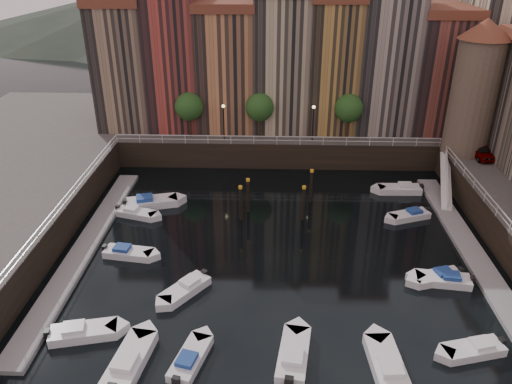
{
  "coord_description": "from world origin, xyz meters",
  "views": [
    {
      "loc": [
        -0.55,
        -36.23,
        23.21
      ],
      "look_at": [
        -1.92,
        4.0,
        3.03
      ],
      "focal_mm": 35.0,
      "sensor_mm": 36.0,
      "label": 1
    }
  ],
  "objects_px": {
    "boat_left_2": "(128,253)",
    "boat_left_3": "(136,213)",
    "mooring_pilings": "(276,197)",
    "gangway": "(446,178)",
    "car_a": "(480,152)",
    "corner_tower": "(475,86)"
  },
  "relations": [
    {
      "from": "corner_tower",
      "to": "gangway",
      "type": "xyz_separation_m",
      "value": [
        -2.9,
        -4.5,
        -8.28
      ]
    },
    {
      "from": "mooring_pilings",
      "to": "boat_left_2",
      "type": "relative_size",
      "value": 1.64
    },
    {
      "from": "corner_tower",
      "to": "car_a",
      "type": "distance_m",
      "value": 6.81
    },
    {
      "from": "car_a",
      "to": "gangway",
      "type": "bearing_deg",
      "value": -151.26
    },
    {
      "from": "boat_left_2",
      "to": "boat_left_3",
      "type": "bearing_deg",
      "value": 107.08
    },
    {
      "from": "mooring_pilings",
      "to": "car_a",
      "type": "distance_m",
      "value": 22.49
    },
    {
      "from": "mooring_pilings",
      "to": "boat_left_2",
      "type": "xyz_separation_m",
      "value": [
        -12.25,
        -7.81,
        -1.32
      ]
    },
    {
      "from": "boat_left_2",
      "to": "boat_left_3",
      "type": "xyz_separation_m",
      "value": [
        -1.03,
        6.73,
        -0.01
      ]
    },
    {
      "from": "boat_left_2",
      "to": "boat_left_3",
      "type": "height_order",
      "value": "boat_left_2"
    },
    {
      "from": "mooring_pilings",
      "to": "corner_tower",
      "type": "bearing_deg",
      "value": 23.72
    },
    {
      "from": "gangway",
      "to": "boat_left_3",
      "type": "xyz_separation_m",
      "value": [
        -30.45,
        -5.4,
        -1.6
      ]
    },
    {
      "from": "boat_left_3",
      "to": "car_a",
      "type": "distance_m",
      "value": 35.64
    },
    {
      "from": "gangway",
      "to": "boat_left_2",
      "type": "relative_size",
      "value": 1.92
    },
    {
      "from": "corner_tower",
      "to": "boat_left_2",
      "type": "bearing_deg",
      "value": -152.77
    },
    {
      "from": "gangway",
      "to": "boat_left_2",
      "type": "height_order",
      "value": "gangway"
    },
    {
      "from": "corner_tower",
      "to": "car_a",
      "type": "height_order",
      "value": "corner_tower"
    },
    {
      "from": "gangway",
      "to": "boat_left_3",
      "type": "relative_size",
      "value": 1.98
    },
    {
      "from": "gangway",
      "to": "boat_left_2",
      "type": "distance_m",
      "value": 31.86
    },
    {
      "from": "corner_tower",
      "to": "mooring_pilings",
      "type": "distance_m",
      "value": 23.53
    },
    {
      "from": "mooring_pilings",
      "to": "gangway",
      "type": "bearing_deg",
      "value": 14.12
    },
    {
      "from": "corner_tower",
      "to": "boat_left_2",
      "type": "distance_m",
      "value": 37.66
    },
    {
      "from": "corner_tower",
      "to": "gangway",
      "type": "bearing_deg",
      "value": -122.8
    },
    {
      "from": "mooring_pilings",
      "to": "boat_left_3",
      "type": "height_order",
      "value": "mooring_pilings"
    },
    {
      "from": "boat_left_2",
      "to": "car_a",
      "type": "height_order",
      "value": "car_a"
    },
    {
      "from": "mooring_pilings",
      "to": "car_a",
      "type": "bearing_deg",
      "value": 18.47
    },
    {
      "from": "gangway",
      "to": "mooring_pilings",
      "type": "xyz_separation_m",
      "value": [
        -17.17,
        -4.32,
        -0.27
      ]
    },
    {
      "from": "mooring_pilings",
      "to": "boat_left_2",
      "type": "height_order",
      "value": "mooring_pilings"
    },
    {
      "from": "boat_left_3",
      "to": "boat_left_2",
      "type": "bearing_deg",
      "value": -64.67
    },
    {
      "from": "boat_left_2",
      "to": "car_a",
      "type": "relative_size",
      "value": 1.05
    },
    {
      "from": "car_a",
      "to": "mooring_pilings",
      "type": "bearing_deg",
      "value": -167.08
    },
    {
      "from": "mooring_pilings",
      "to": "car_a",
      "type": "relative_size",
      "value": 1.71
    },
    {
      "from": "mooring_pilings",
      "to": "boat_left_3",
      "type": "relative_size",
      "value": 1.69
    }
  ]
}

